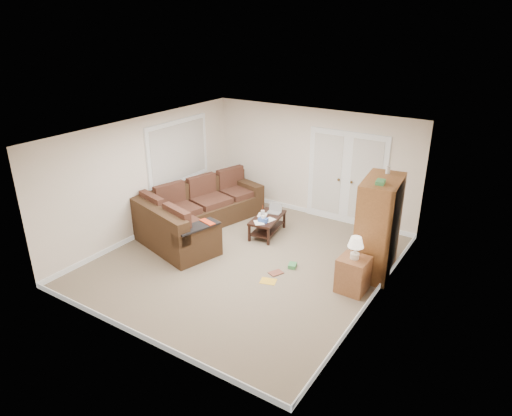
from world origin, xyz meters
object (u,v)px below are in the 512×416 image
Objects in this scene: coffee_table at (268,224)px; side_cabinet at (353,272)px; tv_armoire at (378,226)px; sectional_sofa at (194,216)px.

side_cabinet is (2.36, -1.11, 0.14)m from coffee_table.
tv_armoire is at bearing -14.98° from coffee_table.
tv_armoire is (3.86, 0.47, 0.54)m from sectional_sofa.
sectional_sofa is 1.60m from coffee_table.
side_cabinet is (-0.09, -0.84, -0.54)m from tv_armoire.
sectional_sofa is at bearing -179.87° from tv_armoire.
side_cabinet is at bearing -33.96° from coffee_table.
tv_armoire is at bearing 85.66° from side_cabinet.
sectional_sofa reaches higher than coffee_table.
sectional_sofa is 3.93m from tv_armoire.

